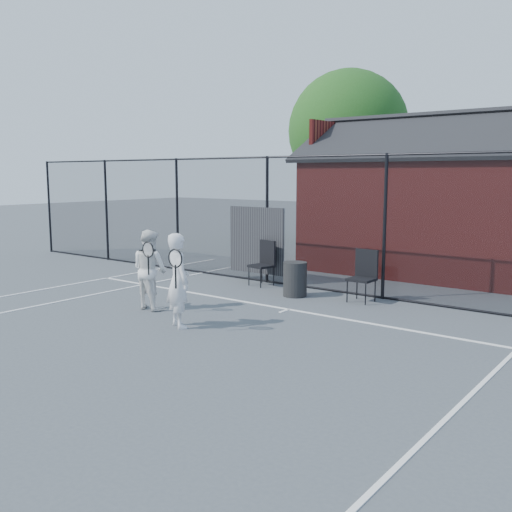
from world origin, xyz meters
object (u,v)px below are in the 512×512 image
Objects in this scene: player_back at (150,269)px; chair_left at (261,264)px; player_front at (178,280)px; chair_right at (362,277)px; clubhouse at (432,211)px; waste_bin at (295,279)px.

chair_left is at bearing 84.19° from player_back.
player_front reaches higher than chair_left.
chair_right is at bearing 7.59° from chair_left.
player_back is at bearing 155.92° from player_front.
player_front reaches higher than chair_right.
clubhouse is at bearing 70.37° from player_back.
clubhouse is 6.36× the size of chair_left.
player_back is 2.09× the size of waste_bin.
player_back is at bearing -121.13° from waste_bin.
chair_right is at bearing 66.45° from player_front.
clubhouse is 4.24× the size of player_back.
clubhouse is 5.17m from waste_bin.
player_front is 3.93m from chair_left.
chair_right reaches higher than waste_bin.
waste_bin is (-1.38, -0.35, -0.15)m from chair_right.
chair_right is at bearing 45.19° from player_back.
player_front is 3.96m from chair_right.
player_front is at bearing -63.28° from chair_left.
player_front is 2.19× the size of waste_bin.
clubhouse is 5.12m from chair_left.
player_back reaches higher than waste_bin.
chair_left is at bearing 177.59° from chair_right.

